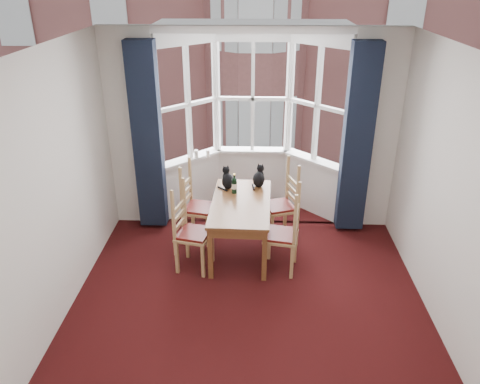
{
  "coord_description": "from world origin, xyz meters",
  "views": [
    {
      "loc": [
        0.06,
        -3.94,
        3.44
      ],
      "look_at": [
        -0.12,
        1.05,
        1.05
      ],
      "focal_mm": 35.0,
      "sensor_mm": 36.0,
      "label": 1
    }
  ],
  "objects_px": {
    "chair_right_near": "(288,237)",
    "wine_bottle": "(234,185)",
    "chair_left_far": "(193,208)",
    "candle_short": "(208,154)",
    "chair_left_near": "(187,234)",
    "chair_right_far": "(285,206)",
    "candle_tall": "(196,154)",
    "dining_table": "(241,208)",
    "cat_right": "(259,178)",
    "cat_left": "(228,180)"
  },
  "relations": [
    {
      "from": "wine_bottle",
      "to": "candle_short",
      "type": "height_order",
      "value": "wine_bottle"
    },
    {
      "from": "chair_left_near",
      "to": "wine_bottle",
      "type": "relative_size",
      "value": 3.35
    },
    {
      "from": "chair_right_near",
      "to": "cat_right",
      "type": "relative_size",
      "value": 2.91
    },
    {
      "from": "chair_right_near",
      "to": "wine_bottle",
      "type": "xyz_separation_m",
      "value": [
        -0.69,
        0.68,
        0.38
      ]
    },
    {
      "from": "dining_table",
      "to": "chair_left_far",
      "type": "distance_m",
      "value": 0.75
    },
    {
      "from": "cat_right",
      "to": "candle_short",
      "type": "xyz_separation_m",
      "value": [
        -0.77,
        0.71,
        0.08
      ]
    },
    {
      "from": "chair_right_far",
      "to": "candle_tall",
      "type": "distance_m",
      "value": 1.6
    },
    {
      "from": "cat_right",
      "to": "candle_short",
      "type": "distance_m",
      "value": 1.05
    },
    {
      "from": "chair_left_near",
      "to": "cat_left",
      "type": "xyz_separation_m",
      "value": [
        0.46,
        0.82,
        0.38
      ]
    },
    {
      "from": "candle_short",
      "to": "dining_table",
      "type": "bearing_deg",
      "value": -65.83
    },
    {
      "from": "dining_table",
      "to": "chair_left_near",
      "type": "bearing_deg",
      "value": -148.83
    },
    {
      "from": "chair_left_near",
      "to": "cat_right",
      "type": "bearing_deg",
      "value": 45.12
    },
    {
      "from": "chair_right_near",
      "to": "candle_tall",
      "type": "height_order",
      "value": "candle_tall"
    },
    {
      "from": "chair_left_far",
      "to": "candle_tall",
      "type": "xyz_separation_m",
      "value": [
        -0.05,
        0.88,
        0.46
      ]
    },
    {
      "from": "cat_left",
      "to": "cat_right",
      "type": "relative_size",
      "value": 0.99
    },
    {
      "from": "cat_left",
      "to": "dining_table",
      "type": "bearing_deg",
      "value": -64.93
    },
    {
      "from": "chair_left_near",
      "to": "chair_right_far",
      "type": "bearing_deg",
      "value": 31.94
    },
    {
      "from": "dining_table",
      "to": "chair_right_far",
      "type": "distance_m",
      "value": 0.74
    },
    {
      "from": "chair_left_far",
      "to": "cat_left",
      "type": "bearing_deg",
      "value": 15.31
    },
    {
      "from": "chair_right_far",
      "to": "cat_right",
      "type": "xyz_separation_m",
      "value": [
        -0.37,
        0.1,
        0.38
      ]
    },
    {
      "from": "chair_right_near",
      "to": "cat_left",
      "type": "height_order",
      "value": "cat_left"
    },
    {
      "from": "cat_left",
      "to": "wine_bottle",
      "type": "relative_size",
      "value": 1.14
    },
    {
      "from": "cat_right",
      "to": "cat_left",
      "type": "bearing_deg",
      "value": -170.33
    },
    {
      "from": "dining_table",
      "to": "chair_left_far",
      "type": "bearing_deg",
      "value": 156.4
    },
    {
      "from": "candle_short",
      "to": "wine_bottle",
      "type": "bearing_deg",
      "value": -64.82
    },
    {
      "from": "chair_left_near",
      "to": "cat_left",
      "type": "distance_m",
      "value": 1.01
    },
    {
      "from": "chair_right_near",
      "to": "wine_bottle",
      "type": "relative_size",
      "value": 3.35
    },
    {
      "from": "chair_left_far",
      "to": "chair_left_near",
      "type": "bearing_deg",
      "value": -89.03
    },
    {
      "from": "chair_left_far",
      "to": "wine_bottle",
      "type": "bearing_deg",
      "value": -3.27
    },
    {
      "from": "dining_table",
      "to": "chair_left_near",
      "type": "relative_size",
      "value": 1.55
    },
    {
      "from": "dining_table",
      "to": "cat_right",
      "type": "relative_size",
      "value": 4.5
    },
    {
      "from": "chair_left_far",
      "to": "wine_bottle",
      "type": "height_order",
      "value": "wine_bottle"
    },
    {
      "from": "chair_left_far",
      "to": "candle_short",
      "type": "distance_m",
      "value": 1.02
    },
    {
      "from": "cat_right",
      "to": "candle_short",
      "type": "relative_size",
      "value": 2.91
    },
    {
      "from": "chair_right_near",
      "to": "candle_tall",
      "type": "relative_size",
      "value": 7.64
    },
    {
      "from": "cat_left",
      "to": "candle_tall",
      "type": "distance_m",
      "value": 0.91
    },
    {
      "from": "candle_tall",
      "to": "chair_right_far",
      "type": "bearing_deg",
      "value": -30.7
    },
    {
      "from": "chair_right_near",
      "to": "candle_short",
      "type": "xyz_separation_m",
      "value": [
        -1.13,
        1.62,
        0.45
      ]
    },
    {
      "from": "wine_bottle",
      "to": "candle_tall",
      "type": "height_order",
      "value": "wine_bottle"
    },
    {
      "from": "chair_left_far",
      "to": "candle_short",
      "type": "xyz_separation_m",
      "value": [
        0.13,
        0.91,
        0.45
      ]
    },
    {
      "from": "chair_right_far",
      "to": "candle_tall",
      "type": "xyz_separation_m",
      "value": [
        -1.31,
        0.78,
        0.46
      ]
    },
    {
      "from": "cat_right",
      "to": "chair_left_far",
      "type": "bearing_deg",
      "value": -167.34
    },
    {
      "from": "dining_table",
      "to": "chair_left_far",
      "type": "height_order",
      "value": "chair_left_far"
    },
    {
      "from": "cat_left",
      "to": "candle_tall",
      "type": "height_order",
      "value": "cat_left"
    },
    {
      "from": "chair_right_far",
      "to": "candle_tall",
      "type": "bearing_deg",
      "value": 149.3
    },
    {
      "from": "chair_left_near",
      "to": "candle_short",
      "type": "distance_m",
      "value": 1.66
    },
    {
      "from": "dining_table",
      "to": "chair_right_near",
      "type": "relative_size",
      "value": 1.55
    },
    {
      "from": "chair_right_near",
      "to": "chair_right_far",
      "type": "relative_size",
      "value": 1.0
    },
    {
      "from": "cat_left",
      "to": "chair_right_far",
      "type": "bearing_deg",
      "value": -2.22
    },
    {
      "from": "cat_left",
      "to": "chair_left_far",
      "type": "bearing_deg",
      "value": -164.69
    }
  ]
}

